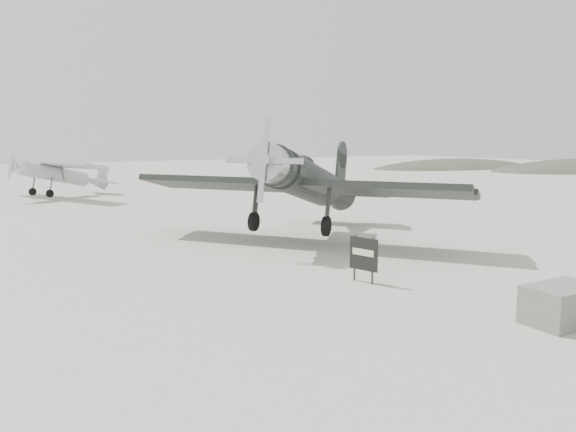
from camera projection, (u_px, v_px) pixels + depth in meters
name	position (u px, v px, depth m)	size (l,w,h in m)	color
ground	(291.00, 273.00, 17.31)	(160.00, 160.00, 0.00)	gray
hill_northeast	(455.00, 167.00, 76.58)	(32.00, 16.00, 5.20)	#323C2B
lowwing_monoplane	(308.00, 182.00, 23.19)	(11.11, 12.13, 4.36)	black
highwing_monoplane	(58.00, 171.00, 38.35)	(7.68, 10.05, 2.93)	#ABADB1
equipment_block	(563.00, 304.00, 12.64)	(1.75, 1.09, 0.87)	#605E59
sign_board	(364.00, 255.00, 16.11)	(0.32, 0.93, 1.36)	#333333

